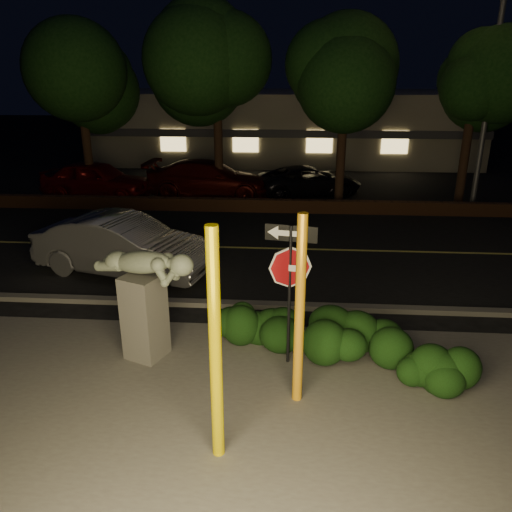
{
  "coord_description": "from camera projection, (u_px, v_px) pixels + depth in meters",
  "views": [
    {
      "loc": [
        0.54,
        -7.51,
        5.14
      ],
      "look_at": [
        -0.14,
        2.02,
        1.6
      ],
      "focal_mm": 35.0,
      "sensor_mm": 36.0,
      "label": 1
    }
  ],
  "objects": [
    {
      "name": "patio",
      "position": [
        251.0,
        416.0,
        7.91
      ],
      "size": [
        14.0,
        6.0,
        0.02
      ],
      "primitive_type": "cube",
      "color": "#4C4944",
      "rests_on": "ground"
    },
    {
      "name": "silver_sedan",
      "position": [
        123.0,
        245.0,
        13.29
      ],
      "size": [
        5.03,
        2.8,
        1.57
      ],
      "primitive_type": "imported",
      "rotation": [
        0.0,
        0.0,
        1.32
      ],
      "color": "#ABABB0",
      "rests_on": "ground"
    },
    {
      "name": "parked_car_red",
      "position": [
        97.0,
        180.0,
        21.29
      ],
      "size": [
        4.91,
        2.52,
        1.6
      ],
      "primitive_type": "imported",
      "rotation": [
        0.0,
        0.0,
        1.43
      ],
      "color": "maroon",
      "rests_on": "ground"
    },
    {
      "name": "road",
      "position": [
        272.0,
        249.0,
        15.39
      ],
      "size": [
        80.0,
        8.0,
        0.01
      ],
      "primitive_type": "cube",
      "color": "black",
      "rests_on": "ground"
    },
    {
      "name": "brick_wall",
      "position": [
        277.0,
        206.0,
        19.33
      ],
      "size": [
        40.0,
        0.35,
        0.5
      ],
      "primitive_type": "cube",
      "color": "#482717",
      "rests_on": "ground"
    },
    {
      "name": "parking_lot",
      "position": [
        280.0,
        182.0,
        24.74
      ],
      "size": [
        40.0,
        12.0,
        0.01
      ],
      "primitive_type": "cube",
      "color": "black",
      "rests_on": "ground"
    },
    {
      "name": "building",
      "position": [
        284.0,
        124.0,
        31.52
      ],
      "size": [
        22.0,
        10.2,
        4.0
      ],
      "color": "slate",
      "rests_on": "ground"
    },
    {
      "name": "sculpture",
      "position": [
        144.0,
        291.0,
        9.11
      ],
      "size": [
        2.04,
        1.25,
        2.23
      ],
      "rotation": [
        0.0,
        0.0,
        -0.39
      ],
      "color": "#4C4944",
      "rests_on": "ground"
    },
    {
      "name": "ground",
      "position": [
        275.0,
        221.0,
        18.2
      ],
      "size": [
        90.0,
        90.0,
        0.0
      ],
      "primitive_type": "plane",
      "color": "black",
      "rests_on": "ground"
    },
    {
      "name": "lane_marking",
      "position": [
        272.0,
        248.0,
        15.39
      ],
      "size": [
        80.0,
        0.12,
        0.0
      ],
      "primitive_type": "cube",
      "color": "#B8AE49",
      "rests_on": "road"
    },
    {
      "name": "tree_far_a",
      "position": [
        78.0,
        66.0,
        19.68
      ],
      "size": [
        4.6,
        4.6,
        7.43
      ],
      "color": "black",
      "rests_on": "ground"
    },
    {
      "name": "tree_far_b",
      "position": [
        216.0,
        46.0,
        19.26
      ],
      "size": [
        5.2,
        5.2,
        8.41
      ],
      "color": "black",
      "rests_on": "ground"
    },
    {
      "name": "yellow_pole_left",
      "position": [
        215.0,
        350.0,
        6.55
      ],
      "size": [
        0.17,
        0.17,
        3.42
      ],
      "primitive_type": "cylinder",
      "color": "#E4C700",
      "rests_on": "ground"
    },
    {
      "name": "parked_car_darkred",
      "position": [
        209.0,
        179.0,
        21.49
      ],
      "size": [
        5.53,
        2.49,
        1.57
      ],
      "primitive_type": "imported",
      "rotation": [
        0.0,
        0.0,
        1.52
      ],
      "color": "#410A07",
      "rests_on": "ground"
    },
    {
      "name": "hedge_right",
      "position": [
        357.0,
        333.0,
        9.19
      ],
      "size": [
        2.1,
        1.66,
        1.22
      ],
      "primitive_type": "ellipsoid",
      "rotation": [
        0.0,
        0.0,
        -0.42
      ],
      "color": "black",
      "rests_on": "ground"
    },
    {
      "name": "streetlight",
      "position": [
        492.0,
        39.0,
        17.83
      ],
      "size": [
        1.49,
        0.8,
        10.46
      ],
      "rotation": [
        0.0,
        0.0,
        0.38
      ],
      "color": "#48494D",
      "rests_on": "ground"
    },
    {
      "name": "hedge_center",
      "position": [
        255.0,
        322.0,
        9.85
      ],
      "size": [
        1.94,
        1.06,
        0.97
      ],
      "primitive_type": "ellipsoid",
      "rotation": [
        0.0,
        0.0,
        -0.1
      ],
      "color": "black",
      "rests_on": "ground"
    },
    {
      "name": "tree_far_c",
      "position": [
        347.0,
        57.0,
        18.68
      ],
      "size": [
        4.8,
        4.8,
        7.84
      ],
      "color": "black",
      "rests_on": "ground"
    },
    {
      "name": "tree_far_d",
      "position": [
        478.0,
        64.0,
        18.9
      ],
      "size": [
        4.4,
        4.4,
        7.42
      ],
      "color": "black",
      "rests_on": "ground"
    },
    {
      "name": "parked_car_dark",
      "position": [
        309.0,
        181.0,
        21.89
      ],
      "size": [
        5.01,
        3.43,
        1.27
      ],
      "primitive_type": "imported",
      "rotation": [
        0.0,
        0.0,
        1.89
      ],
      "color": "black",
      "rests_on": "ground"
    },
    {
      "name": "hedge_far_right",
      "position": [
        439.0,
        367.0,
        8.42
      ],
      "size": [
        1.5,
        1.18,
        0.91
      ],
      "primitive_type": "ellipsoid",
      "rotation": [
        0.0,
        0.0,
        0.32
      ],
      "color": "black",
      "rests_on": "ground"
    },
    {
      "name": "curb",
      "position": [
        265.0,
        305.0,
        11.54
      ],
      "size": [
        80.0,
        0.25,
        0.12
      ],
      "primitive_type": "cube",
      "color": "#4C4944",
      "rests_on": "ground"
    },
    {
      "name": "yellow_pole_right",
      "position": [
        300.0,
        313.0,
        7.77
      ],
      "size": [
        0.16,
        0.16,
        3.22
      ],
      "primitive_type": "cylinder",
      "color": "orange",
      "rests_on": "ground"
    },
    {
      "name": "signpost",
      "position": [
        290.0,
        268.0,
        8.72
      ],
      "size": [
        0.9,
        0.2,
        2.69
      ],
      "rotation": [
        0.0,
        0.0,
        -0.18
      ],
      "color": "black",
      "rests_on": "ground"
    }
  ]
}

